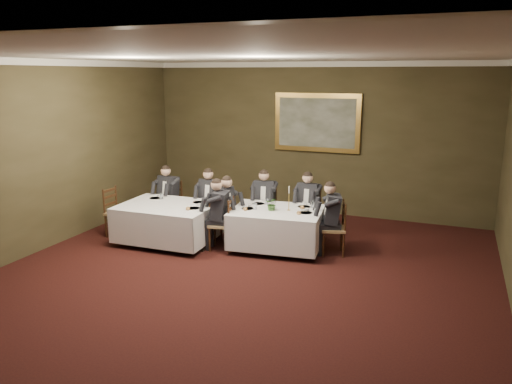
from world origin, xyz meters
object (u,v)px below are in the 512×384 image
Objects in this scene: table_second at (168,220)px; chair_main_endleft at (223,230)px; chair_sec_backleft at (170,214)px; diner_sec_backleft at (170,204)px; chair_main_backleft at (265,220)px; table_main at (277,226)px; diner_main_backleft at (265,209)px; chair_sec_endleft at (119,222)px; diner_main_endleft at (224,219)px; chair_main_backright at (308,223)px; centerpiece at (272,203)px; painting at (317,123)px; chair_main_endright at (333,239)px; diner_sec_backright at (211,208)px; diner_main_endright at (333,227)px; chair_sec_backright at (211,218)px; candlestick at (289,201)px; diner_sec_endright at (221,223)px; chair_sec_endright at (222,235)px; diner_main_backright at (308,212)px.

table_second is 1.86× the size of chair_main_endleft.
chair_sec_backleft is 0.23m from diner_sec_backleft.
chair_main_backleft is at bearing -163.17° from diner_sec_backleft.
chair_main_backleft is (-0.55, 0.81, -0.17)m from table_main.
chair_sec_endleft is (-2.71, -1.27, -0.23)m from diner_main_backleft.
chair_main_backleft is at bearing 157.12° from chair_main_endleft.
chair_main_backright is at bearing 132.38° from diner_main_endleft.
centerpiece is 3.04m from painting.
chair_main_backleft is 1.00× the size of chair_sec_backleft.
centerpiece is (-1.13, -0.19, 0.61)m from chair_main_endright.
diner_sec_backright is at bearing 13.99° from chair_main_backright.
diner_sec_backleft is 1.00× the size of diner_sec_backright.
chair_sec_backleft is at bearing 119.17° from table_second.
chair_main_endright is 0.74× the size of diner_main_endright.
chair_sec_backright is at bearing 7.76° from chair_main_backleft.
table_second is 1.38× the size of diner_sec_backleft.
chair_main_backright is 1.00× the size of chair_sec_endleft.
table_main is 3.83× the size of candlestick.
diner_sec_endright is at bearing 86.76° from chair_main_endright.
chair_sec_backright is (-1.09, -0.28, -0.23)m from diner_main_backleft.
diner_sec_endright is 5.03× the size of centerpiece.
candlestick reaches higher than chair_sec_backright.
diner_main_endright is at bearing 9.58° from centerpiece.
chair_main_endright is (3.16, 0.56, -0.17)m from table_second.
table_main is at bearing 117.08° from diner_main_backleft.
chair_main_endright reaches higher than table_main.
chair_main_endleft is 0.74× the size of diner_sec_backright.
chair_main_backleft and chair_main_backright have the same top height.
chair_main_backright is 1.00× the size of chair_sec_backleft.
chair_main_backright reaches higher than table_second.
chair_main_backright is 1.00× the size of chair_sec_endright.
chair_main_endleft is at bearing 16.99° from table_second.
chair_sec_backleft is at bearing 171.40° from candlestick.
centerpiece is at bearing 68.70° from diner_main_backright.
diner_main_backleft is 5.03× the size of centerpiece.
chair_main_backleft is 1.00× the size of chair_main_endright.
chair_sec_backright is at bearing 159.73° from centerpiece.
chair_sec_backright and chair_sec_endright have the same top height.
table_second is 1.10m from chair_main_endleft.
candlestick is (0.76, -0.75, 0.65)m from chair_main_backleft.
diner_main_backleft reaches higher than table_second.
painting is (0.55, 1.90, 1.86)m from chair_main_backleft.
chair_sec_backright is at bearing -170.05° from diner_sec_backleft.
painting is at bearing 94.59° from candlestick.
diner_sec_backleft is 0.67× the size of painting.
chair_main_endleft is 2.13m from diner_main_endright.
centerpiece is at bearing -156.73° from candlestick.
diner_sec_backright is at bearing 63.76° from table_second.
table_main is at bearing -78.28° from diner_sec_endright.
diner_main_endright is at bearing 6.60° from table_main.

